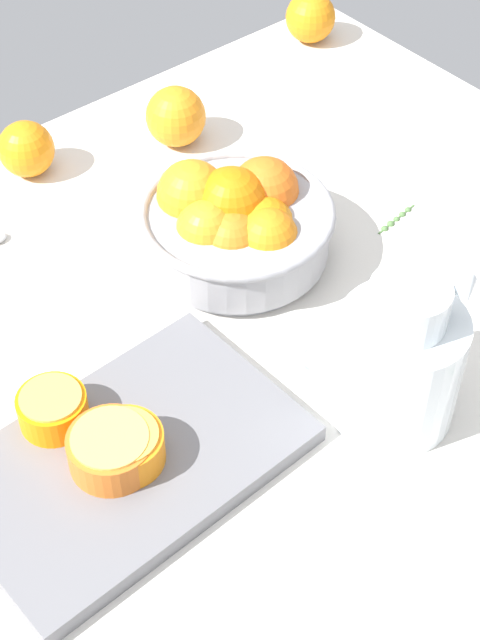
# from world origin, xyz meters

# --- Properties ---
(ground_plane) EXTENTS (1.26, 0.97, 0.03)m
(ground_plane) POSITION_xyz_m (0.00, 0.00, -0.01)
(ground_plane) COLOR silver
(fruit_bowl) EXTENTS (0.23, 0.23, 0.12)m
(fruit_bowl) POSITION_xyz_m (0.13, 0.11, 0.05)
(fruit_bowl) COLOR #99999E
(fruit_bowl) RESTS_ON ground_plane
(juice_pitcher) EXTENTS (0.15, 0.14, 0.18)m
(juice_pitcher) POSITION_xyz_m (0.10, -0.18, 0.07)
(juice_pitcher) COLOR white
(juice_pitcher) RESTS_ON ground_plane
(cutting_board) EXTENTS (0.34, 0.22, 0.02)m
(cutting_board) POSITION_xyz_m (-0.14, -0.06, 0.01)
(cutting_board) COLOR slate
(cutting_board) RESTS_ON ground_plane
(orange_half_0) EXTENTS (0.08, 0.08, 0.04)m
(orange_half_0) POSITION_xyz_m (-0.15, -0.07, 0.04)
(orange_half_0) COLOR orange
(orange_half_0) RESTS_ON cutting_board
(orange_half_1) EXTENTS (0.07, 0.07, 0.04)m
(orange_half_1) POSITION_xyz_m (-0.18, 0.01, 0.04)
(orange_half_1) COLOR orange
(orange_half_1) RESTS_ON cutting_board
(orange_half_2) EXTENTS (0.08, 0.08, 0.04)m
(orange_half_2) POSITION_xyz_m (-0.16, -0.06, 0.04)
(orange_half_2) COLOR orange
(orange_half_2) RESTS_ON cutting_board
(loose_orange_0) EXTENTS (0.07, 0.07, 0.07)m
(loose_orange_0) POSITION_xyz_m (0.03, 0.40, 0.04)
(loose_orange_0) COLOR orange
(loose_orange_0) RESTS_ON ground_plane
(loose_orange_1) EXTENTS (0.08, 0.08, 0.08)m
(loose_orange_1) POSITION_xyz_m (0.53, 0.41, 0.04)
(loose_orange_1) COLOR orange
(loose_orange_1) RESTS_ON ground_plane
(loose_orange_3) EXTENTS (0.08, 0.08, 0.08)m
(loose_orange_3) POSITION_xyz_m (0.21, 0.33, 0.04)
(loose_orange_3) COLOR orange
(loose_orange_3) RESTS_ON ground_plane
(herb_sprig_0) EXTENTS (0.07, 0.02, 0.01)m
(herb_sprig_0) POSITION_xyz_m (0.32, 0.03, 0.00)
(herb_sprig_0) COLOR #4E743F
(herb_sprig_0) RESTS_ON ground_plane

